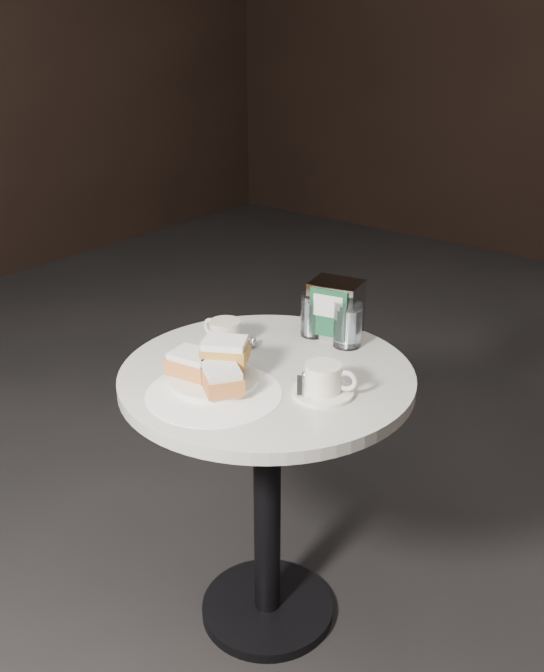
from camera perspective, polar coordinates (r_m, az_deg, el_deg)
The scene contains 9 objects.
ground at distance 2.21m, azimuth -0.34°, elevation -20.26°, with size 7.00×7.00×0.00m, color black.
cafe_table at distance 1.87m, azimuth -0.38°, elevation -8.16°, with size 0.70×0.70×0.74m.
sugar_spill at distance 1.68m, azimuth -4.44°, elevation -4.37°, with size 0.31×0.31×0.00m, color white.
beignet_plate at distance 1.70m, azimuth -4.48°, elevation -2.54°, with size 0.24×0.24×0.10m.
coffee_cup_left at distance 1.89m, azimuth -3.58°, elevation 0.04°, with size 0.15×0.14×0.07m.
coffee_cup_right at distance 1.66m, azimuth 3.96°, elevation -3.48°, with size 0.18×0.18×0.07m.
water_glass_left at distance 1.94m, azimuth 3.21°, elevation 1.56°, with size 0.08×0.08×0.11m.
water_glass_right at distance 1.89m, azimuth 5.78°, elevation 0.82°, with size 0.09×0.09×0.11m.
napkin_dispenser at distance 1.94m, azimuth 4.86°, elevation 2.10°, with size 0.14×0.13×0.15m.
Camera 1 is at (0.99, -1.23, 1.54)m, focal length 40.00 mm.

